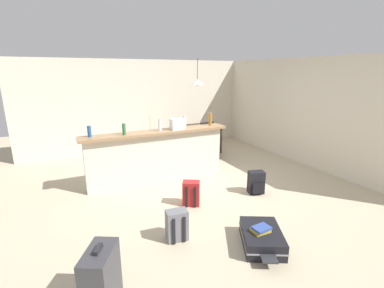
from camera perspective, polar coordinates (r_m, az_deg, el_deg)
The scene contains 20 objects.
ground_plane at distance 5.41m, azimuth -0.26°, elevation -8.95°, with size 13.00×13.00×0.05m, color #BCAD8E.
wall_back at distance 7.85m, azimuth -10.20°, elevation 8.08°, with size 6.60×0.10×2.50m, color beige.
wall_right at distance 7.11m, azimuth 21.40°, elevation 6.57°, with size 0.10×6.00×2.50m, color beige.
partition_half_wall at distance 5.50m, azimuth -7.19°, elevation -2.81°, with size 2.80×0.20×1.00m, color beige.
bar_countertop at distance 5.37m, azimuth -7.38°, elevation 2.51°, with size 2.96×0.40×0.05m, color #93704C.
bottle_blue at distance 5.14m, azimuth -20.90°, elevation 2.51°, with size 0.07×0.07×0.20m, color #284C89.
bottle_green at distance 5.13m, azimuth -14.19°, elevation 3.09°, with size 0.06×0.06×0.21m, color #2D6B38.
bottle_white at distance 5.33m, azimuth -6.85°, elevation 4.10°, with size 0.06×0.06×0.25m, color silver.
bottle_clear at distance 5.66m, azimuth -1.57°, elevation 4.84°, with size 0.06×0.06×0.25m, color silver.
bottle_amber at distance 5.88m, azimuth 3.89°, elevation 5.28°, with size 0.08×0.08×0.27m, color #9E661E.
grocery_bag at distance 5.44m, azimuth -3.18°, elevation 4.23°, with size 0.26×0.18×0.22m, color silver.
dining_table at distance 7.38m, azimuth 1.57°, elevation 3.12°, with size 1.10×0.80×0.74m.
dining_chair_near_partition at distance 6.91m, azimuth 3.63°, elevation 1.14°, with size 0.44×0.44×0.93m.
pendant_lamp at distance 7.13m, azimuth 1.17°, elevation 12.96°, with size 0.34×0.34×0.70m.
suitcase_flat_black at distance 3.78m, azimuth 14.53°, elevation -18.66°, with size 0.76×0.89×0.22m.
backpack_grey at distance 3.75m, azimuth -3.27°, elevation -16.81°, with size 0.30×0.27×0.42m.
suitcase_upright_charcoal at distance 2.90m, azimuth -18.66°, elevation -25.47°, with size 0.42×0.50×0.67m.
backpack_black at distance 5.13m, azimuth 13.44°, elevation -8.00°, with size 0.32×0.30×0.42m.
backpack_red at distance 4.59m, azimuth -0.17°, elevation -10.43°, with size 0.33×0.32×0.42m.
book_stack at distance 3.67m, azimuth 14.38°, elevation -17.07°, with size 0.24×0.18×0.07m.
Camera 1 is at (-2.17, -4.44, 2.18)m, focal length 25.20 mm.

